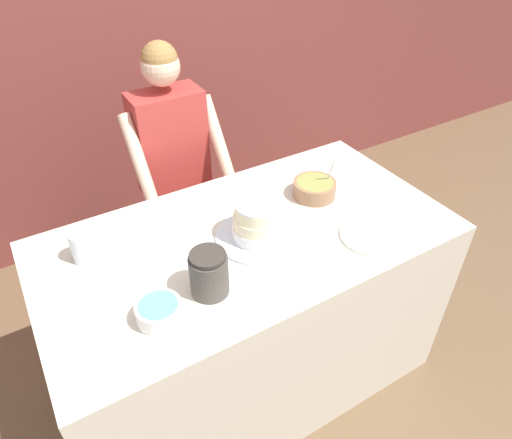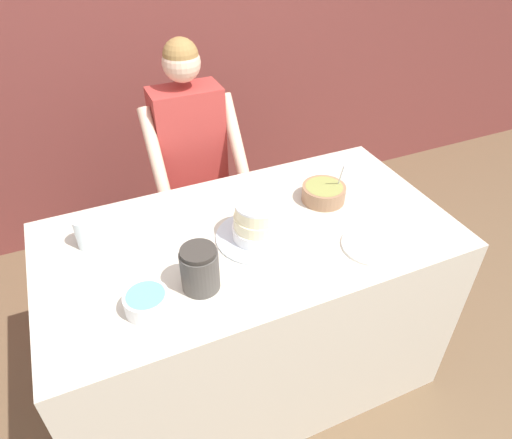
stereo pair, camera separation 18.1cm
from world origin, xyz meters
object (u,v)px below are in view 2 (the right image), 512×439
drinking_glass (86,233)px  frosting_bowl_olive (324,192)px  person_baker (191,155)px  stoneware_jar (200,269)px  frosting_bowl_blue (147,301)px  cake (258,223)px  ceramic_plate (373,245)px

drinking_glass → frosting_bowl_olive: bearing=-5.7°
person_baker → stoneware_jar: (-0.26, -0.98, 0.11)m
frosting_bowl_blue → stoneware_jar: bearing=8.6°
cake → person_baker: bearing=92.8°
frosting_bowl_olive → ceramic_plate: (0.02, -0.37, -0.04)m
ceramic_plate → drinking_glass: bearing=155.9°
person_baker → stoneware_jar: size_ratio=8.83×
frosting_bowl_olive → frosting_bowl_blue: 0.95m
frosting_bowl_blue → ceramic_plate: (0.91, -0.04, -0.03)m
drinking_glass → stoneware_jar: 0.53m
frosting_bowl_olive → stoneware_jar: 0.75m
frosting_bowl_blue → drinking_glass: (-0.14, 0.43, 0.03)m
cake → stoneware_jar: size_ratio=2.00×
person_baker → frosting_bowl_olive: bearing=-58.3°
person_baker → stoneware_jar: bearing=-105.0°
frosting_bowl_olive → stoneware_jar: frosting_bowl_olive is taller
person_baker → cake: size_ratio=4.43×
cake → frosting_bowl_blue: cake is taller
frosting_bowl_olive → drinking_glass: bearing=174.3°
ceramic_plate → stoneware_jar: 0.71m
frosting_bowl_olive → ceramic_plate: 0.37m
ceramic_plate → frosting_bowl_olive: bearing=92.7°
drinking_glass → ceramic_plate: bearing=-24.1°
cake → frosting_bowl_blue: (-0.51, -0.20, -0.04)m
cake → drinking_glass: size_ratio=2.66×
frosting_bowl_blue → frosting_bowl_olive: bearing=20.3°
frosting_bowl_olive → frosting_bowl_blue: frosting_bowl_olive is taller
cake → stoneware_jar: bearing=-150.6°
person_baker → frosting_bowl_olive: person_baker is taller
cake → frosting_bowl_olive: bearing=18.4°
cake → drinking_glass: bearing=160.3°
frosting_bowl_olive → stoneware_jar: bearing=-156.5°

